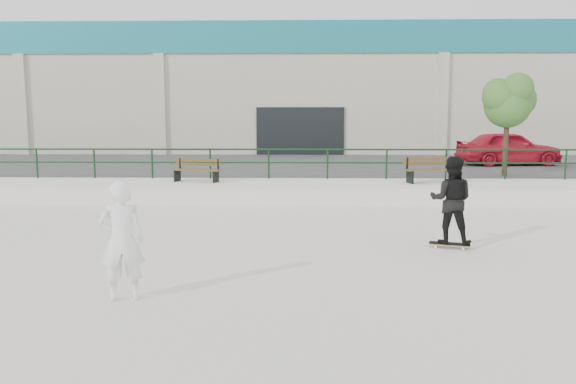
{
  "coord_description": "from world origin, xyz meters",
  "views": [
    {
      "loc": [
        0.17,
        -8.23,
        2.51
      ],
      "look_at": [
        -0.11,
        2.0,
        1.18
      ],
      "focal_mm": 35.0,
      "sensor_mm": 36.0,
      "label": 1
    }
  ],
  "objects_px": {
    "tree": "(509,100)",
    "standing_skater": "(451,200)",
    "bench_left": "(197,170)",
    "seated_skater": "(122,241)",
    "bench_right": "(431,170)",
    "skateboard": "(450,244)",
    "red_car": "(508,148)"
  },
  "relations": [
    {
      "from": "tree",
      "to": "standing_skater",
      "type": "distance_m",
      "value": 10.48
    },
    {
      "from": "bench_left",
      "to": "seated_skater",
      "type": "height_order",
      "value": "seated_skater"
    },
    {
      "from": "bench_left",
      "to": "standing_skater",
      "type": "distance_m",
      "value": 9.57
    },
    {
      "from": "tree",
      "to": "seated_skater",
      "type": "xyz_separation_m",
      "value": [
        -9.73,
        -12.63,
        -2.36
      ]
    },
    {
      "from": "tree",
      "to": "seated_skater",
      "type": "height_order",
      "value": "tree"
    },
    {
      "from": "bench_right",
      "to": "skateboard",
      "type": "relative_size",
      "value": 2.25
    },
    {
      "from": "bench_left",
      "to": "red_car",
      "type": "xyz_separation_m",
      "value": [
        12.52,
        6.99,
        0.39
      ]
    },
    {
      "from": "seated_skater",
      "to": "red_car",
      "type": "bearing_deg",
      "value": -137.5
    },
    {
      "from": "bench_left",
      "to": "tree",
      "type": "relative_size",
      "value": 0.46
    },
    {
      "from": "bench_left",
      "to": "skateboard",
      "type": "distance_m",
      "value": 9.61
    },
    {
      "from": "skateboard",
      "to": "standing_skater",
      "type": "xyz_separation_m",
      "value": [
        0.0,
        0.0,
        0.88
      ]
    },
    {
      "from": "red_car",
      "to": "tree",
      "type": "bearing_deg",
      "value": 153.52
    },
    {
      "from": "bench_left",
      "to": "standing_skater",
      "type": "xyz_separation_m",
      "value": [
        6.34,
        -7.17,
        0.08
      ]
    },
    {
      "from": "bench_right",
      "to": "seated_skater",
      "type": "relative_size",
      "value": 1.07
    },
    {
      "from": "tree",
      "to": "standing_skater",
      "type": "relative_size",
      "value": 2.11
    },
    {
      "from": "tree",
      "to": "seated_skater",
      "type": "distance_m",
      "value": 16.11
    },
    {
      "from": "standing_skater",
      "to": "seated_skater",
      "type": "xyz_separation_m",
      "value": [
        -5.4,
        -3.36,
        -0.1
      ]
    },
    {
      "from": "bench_left",
      "to": "standing_skater",
      "type": "relative_size",
      "value": 0.97
    },
    {
      "from": "bench_left",
      "to": "standing_skater",
      "type": "bearing_deg",
      "value": -36.54
    },
    {
      "from": "skateboard",
      "to": "seated_skater",
      "type": "relative_size",
      "value": 0.48
    },
    {
      "from": "tree",
      "to": "bench_left",
      "type": "bearing_deg",
      "value": -168.9
    },
    {
      "from": "bench_left",
      "to": "seated_skater",
      "type": "bearing_deg",
      "value": -72.9
    },
    {
      "from": "bench_left",
      "to": "seated_skater",
      "type": "distance_m",
      "value": 10.57
    },
    {
      "from": "red_car",
      "to": "standing_skater",
      "type": "bearing_deg",
      "value": 150.58
    },
    {
      "from": "skateboard",
      "to": "bench_left",
      "type": "bearing_deg",
      "value": 147.75
    },
    {
      "from": "red_car",
      "to": "skateboard",
      "type": "bearing_deg",
      "value": 150.58
    },
    {
      "from": "standing_skater",
      "to": "skateboard",
      "type": "bearing_deg",
      "value": -0.0
    },
    {
      "from": "standing_skater",
      "to": "seated_skater",
      "type": "relative_size",
      "value": 1.01
    },
    {
      "from": "standing_skater",
      "to": "seated_skater",
      "type": "height_order",
      "value": "standing_skater"
    },
    {
      "from": "skateboard",
      "to": "standing_skater",
      "type": "distance_m",
      "value": 0.88
    },
    {
      "from": "skateboard",
      "to": "red_car",
      "type": "bearing_deg",
      "value": 82.72
    },
    {
      "from": "tree",
      "to": "skateboard",
      "type": "xyz_separation_m",
      "value": [
        -4.33,
        -9.27,
        -3.13
      ]
    }
  ]
}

